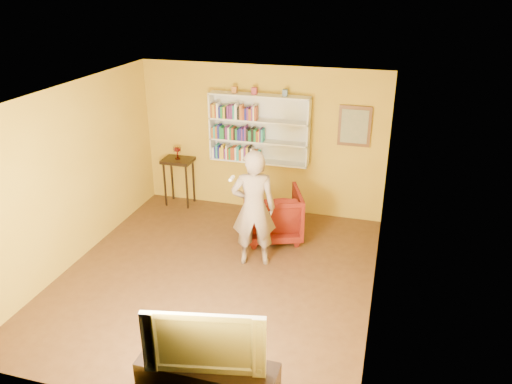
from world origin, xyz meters
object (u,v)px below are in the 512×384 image
(armchair, at_px, (273,214))
(ruby_lustre, at_px, (177,151))
(television, at_px, (206,336))
(bookshelf, at_px, (260,128))
(console_table, at_px, (178,167))
(person, at_px, (254,208))
(tv_cabinet, at_px, (208,383))

(armchair, bearing_deg, ruby_lustre, -43.10)
(ruby_lustre, xyz_separation_m, television, (2.30, -4.50, -0.23))
(bookshelf, xyz_separation_m, television, (0.74, -4.66, -0.74))
(console_table, xyz_separation_m, television, (2.30, -4.50, 0.10))
(armchair, xyz_separation_m, television, (0.24, -3.67, 0.43))
(ruby_lustre, bearing_deg, console_table, 90.00)
(console_table, relative_size, armchair, 0.98)
(bookshelf, distance_m, armchair, 1.61)
(console_table, relative_size, television, 0.77)
(bookshelf, relative_size, console_table, 1.96)
(ruby_lustre, xyz_separation_m, armchair, (2.06, -0.83, -0.66))
(console_table, relative_size, person, 0.50)
(console_table, height_order, ruby_lustre, ruby_lustre)
(armchair, relative_size, television, 0.78)
(tv_cabinet, bearing_deg, console_table, 117.11)
(bookshelf, xyz_separation_m, ruby_lustre, (-1.56, -0.16, -0.51))
(ruby_lustre, relative_size, tv_cabinet, 0.16)
(armchair, bearing_deg, tv_cabinet, 72.64)
(bookshelf, height_order, person, bookshelf)
(bookshelf, height_order, ruby_lustre, bookshelf)
(ruby_lustre, bearing_deg, television, -62.89)
(console_table, distance_m, tv_cabinet, 5.08)
(console_table, height_order, armchair, console_table)
(console_table, height_order, television, television)
(television, bearing_deg, person, 85.16)
(ruby_lustre, bearing_deg, bookshelf, 5.83)
(ruby_lustre, relative_size, television, 0.19)
(person, bearing_deg, tv_cabinet, 81.11)
(television, bearing_deg, bookshelf, 87.62)
(armchair, relative_size, person, 0.51)
(ruby_lustre, distance_m, television, 5.06)
(bookshelf, bearing_deg, console_table, -174.17)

